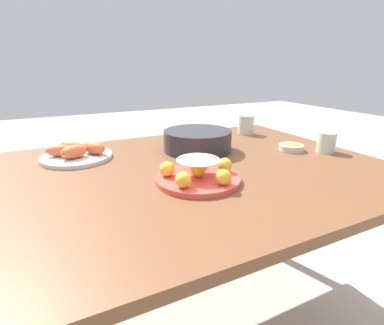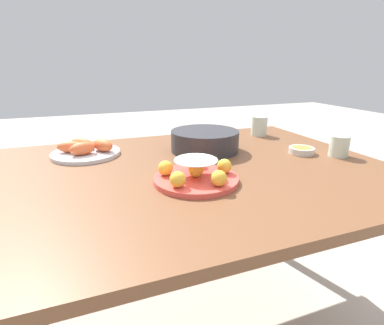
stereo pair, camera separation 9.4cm
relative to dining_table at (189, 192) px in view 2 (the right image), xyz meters
The scene contains 7 objects.
dining_table is the anchor object (origin of this frame).
cake_plate 0.17m from the dining_table, 99.66° to the right, with size 0.25×0.25×0.08m.
serving_bowl 0.26m from the dining_table, 52.74° to the left, with size 0.27×0.27×0.08m.
sauce_bowl 0.48m from the dining_table, ahead, with size 0.10×0.10×0.02m.
seafood_platter 0.43m from the dining_table, 138.82° to the left, with size 0.26×0.26×0.06m.
cup_near 0.59m from the dining_table, ahead, with size 0.07×0.07×0.08m.
cup_far 0.60m from the dining_table, 34.30° to the left, with size 0.08×0.08×0.09m.
Camera 2 is at (-0.32, -0.89, 1.06)m, focal length 28.00 mm.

